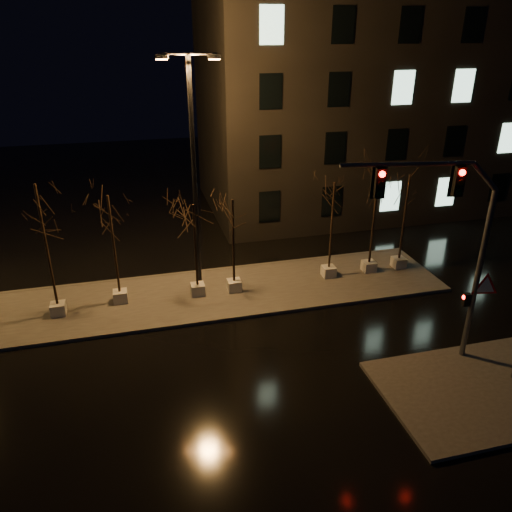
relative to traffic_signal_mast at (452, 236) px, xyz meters
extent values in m
plane|color=black|center=(-6.92, 1.28, -5.27)|extent=(90.00, 90.00, 0.00)
cube|color=#423F3B|center=(-6.92, 7.28, -5.20)|extent=(22.00, 5.00, 0.15)
cube|color=#423F3B|center=(0.58, -2.22, -5.20)|extent=(7.00, 5.00, 0.15)
cube|color=black|center=(7.08, 19.28, 2.23)|extent=(25.00, 12.00, 15.00)
cube|color=beige|center=(-14.58, 6.97, -4.85)|extent=(0.65, 0.65, 0.55)
cylinder|color=black|center=(-14.58, 6.97, -1.80)|extent=(0.11, 0.11, 5.55)
cube|color=beige|center=(-11.85, 7.46, -4.85)|extent=(0.65, 0.65, 0.55)
cylinder|color=black|center=(-11.85, 7.46, -2.23)|extent=(0.11, 0.11, 4.69)
cube|color=beige|center=(-8.21, 7.25, -4.85)|extent=(0.65, 0.65, 0.55)
cylinder|color=black|center=(-8.21, 7.25, -2.55)|extent=(0.11, 0.11, 4.04)
cube|color=beige|center=(-6.41, 7.22, -4.85)|extent=(0.65, 0.65, 0.55)
cylinder|color=black|center=(-6.41, 7.22, -2.50)|extent=(0.11, 0.11, 4.14)
cube|color=beige|center=(-1.32, 7.51, -4.85)|extent=(0.65, 0.65, 0.55)
cylinder|color=black|center=(-1.32, 7.51, -2.32)|extent=(0.11, 0.11, 4.51)
cube|color=beige|center=(0.98, 7.55, -4.85)|extent=(0.65, 0.65, 0.55)
cylinder|color=black|center=(0.98, 7.55, -2.32)|extent=(0.11, 0.11, 4.51)
cube|color=beige|center=(2.75, 7.60, -4.85)|extent=(0.65, 0.65, 0.55)
cylinder|color=black|center=(2.75, 7.60, -2.26)|extent=(0.11, 0.11, 4.63)
cylinder|color=#56595D|center=(1.25, -0.22, -1.74)|extent=(0.20, 0.20, 6.77)
cylinder|color=#56595D|center=(-1.91, 0.34, 2.60)|extent=(4.47, 0.94, 0.16)
cube|color=black|center=(-0.09, 0.02, 1.98)|extent=(0.38, 0.30, 1.02)
cube|color=black|center=(-2.76, 0.49, 1.98)|extent=(0.38, 0.30, 1.02)
cube|color=black|center=(1.00, -0.17, -2.64)|extent=(0.28, 0.24, 0.51)
cone|color=red|center=(1.57, -0.33, -2.08)|extent=(1.16, 0.24, 1.17)
sphere|color=#FF0C07|center=(1.25, -0.22, 2.32)|extent=(0.20, 0.20, 0.20)
cylinder|color=black|center=(-8.01, 7.85, 0.30)|extent=(0.22, 0.22, 10.84)
cylinder|color=black|center=(-8.01, 7.85, 5.72)|extent=(2.34, 0.71, 0.11)
cube|color=orange|center=(-9.06, 8.13, 5.56)|extent=(0.60, 0.43, 0.22)
cube|color=orange|center=(-6.97, 7.58, 5.56)|extent=(0.60, 0.43, 0.22)
camera|label=1|loc=(-10.74, -14.09, 6.67)|focal=35.00mm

